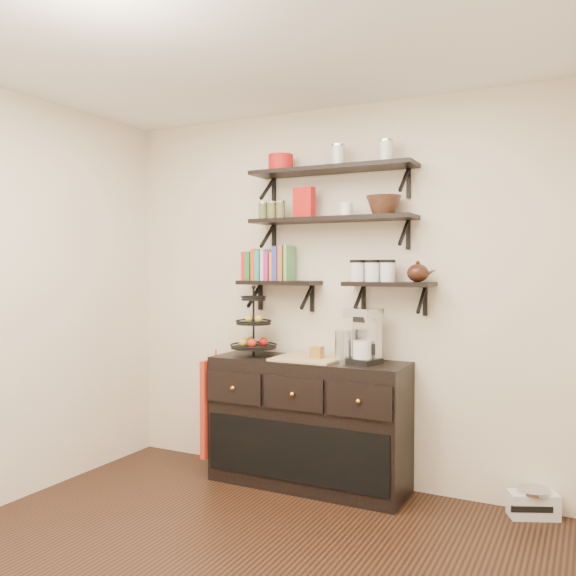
{
  "coord_description": "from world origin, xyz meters",
  "views": [
    {
      "loc": [
        1.67,
        -2.35,
        1.55
      ],
      "look_at": [
        -0.11,
        1.15,
        1.41
      ],
      "focal_mm": 38.0,
      "sensor_mm": 36.0,
      "label": 1
    }
  ],
  "objects": [
    {
      "name": "shelf_top",
      "position": [
        0.0,
        1.62,
        2.23
      ],
      "size": [
        1.2,
        0.27,
        0.23
      ],
      "color": "black",
      "rests_on": "back_wall"
    },
    {
      "name": "shelf_low_right",
      "position": [
        0.42,
        1.63,
        1.43
      ],
      "size": [
        0.6,
        0.25,
        0.23
      ],
      "color": "black",
      "rests_on": "back_wall"
    },
    {
      "name": "teapot",
      "position": [
        0.62,
        1.63,
        1.52
      ],
      "size": [
        0.19,
        0.15,
        0.14
      ],
      "primitive_type": null,
      "rotation": [
        0.0,
        0.0,
        0.02
      ],
      "color": "#32170F",
      "rests_on": "shelf_low_right"
    },
    {
      "name": "red_pot",
      "position": [
        -0.4,
        1.61,
        2.31
      ],
      "size": [
        0.18,
        0.18,
        0.12
      ],
      "primitive_type": "cylinder",
      "color": "red",
      "rests_on": "shelf_top"
    },
    {
      "name": "recipe_box",
      "position": [
        -0.21,
        1.61,
        2.01
      ],
      "size": [
        0.17,
        0.09,
        0.22
      ],
      "primitive_type": "cube",
      "rotation": [
        0.0,
        0.0,
        -0.18
      ],
      "color": "red",
      "rests_on": "shelf_mid"
    },
    {
      "name": "walnut_bowl",
      "position": [
        0.38,
        1.61,
        1.96
      ],
      "size": [
        0.24,
        0.24,
        0.13
      ],
      "primitive_type": null,
      "color": "black",
      "rests_on": "shelf_mid"
    },
    {
      "name": "sideboard",
      "position": [
        -0.13,
        1.51,
        0.45
      ],
      "size": [
        1.4,
        0.5,
        0.92
      ],
      "color": "black",
      "rests_on": "floor"
    },
    {
      "name": "radio",
      "position": [
        1.34,
        1.65,
        0.09
      ],
      "size": [
        0.33,
        0.26,
        0.17
      ],
      "rotation": [
        0.0,
        0.0,
        0.42
      ],
      "color": "silver",
      "rests_on": "floor"
    },
    {
      "name": "candle",
      "position": [
        -0.06,
        1.51,
        0.96
      ],
      "size": [
        0.08,
        0.08,
        0.08
      ],
      "primitive_type": "cube",
      "color": "olive",
      "rests_on": "sideboard"
    },
    {
      "name": "fruit_stand",
      "position": [
        -0.57,
        1.52,
        1.07
      ],
      "size": [
        0.33,
        0.33,
        0.49
      ],
      "rotation": [
        0.0,
        0.0,
        -0.23
      ],
      "color": "black",
      "rests_on": "sideboard"
    },
    {
      "name": "ramekins",
      "position": [
        0.11,
        1.61,
        1.95
      ],
      "size": [
        0.09,
        0.09,
        0.1
      ],
      "primitive_type": "cylinder",
      "color": "white",
      "rests_on": "shelf_mid"
    },
    {
      "name": "ceiling",
      "position": [
        0.0,
        0.0,
        2.7
      ],
      "size": [
        3.5,
        3.5,
        0.02
      ],
      "primitive_type": "cube",
      "color": "white",
      "rests_on": "back_wall"
    },
    {
      "name": "glass_canisters",
      "position": [
        0.3,
        1.63,
        1.51
      ],
      "size": [
        0.32,
        0.1,
        0.13
      ],
      "color": "silver",
      "rests_on": "shelf_low_right"
    },
    {
      "name": "shelf_mid",
      "position": [
        0.0,
        1.62,
        1.88
      ],
      "size": [
        1.2,
        0.27,
        0.23
      ],
      "color": "black",
      "rests_on": "back_wall"
    },
    {
      "name": "coffee_maker",
      "position": [
        0.28,
        1.54,
        1.08
      ],
      "size": [
        0.25,
        0.25,
        0.37
      ],
      "rotation": [
        0.0,
        0.0,
        -0.33
      ],
      "color": "black",
      "rests_on": "sideboard"
    },
    {
      "name": "shelf_low_left",
      "position": [
        -0.42,
        1.63,
        1.43
      ],
      "size": [
        0.6,
        0.25,
        0.23
      ],
      "color": "black",
      "rests_on": "back_wall"
    },
    {
      "name": "cookbooks",
      "position": [
        -0.51,
        1.63,
        1.56
      ],
      "size": [
        0.36,
        0.15,
        0.26
      ],
      "color": "red",
      "rests_on": "shelf_low_left"
    },
    {
      "name": "back_wall",
      "position": [
        0.0,
        1.75,
        1.35
      ],
      "size": [
        3.5,
        0.02,
        2.7
      ],
      "primitive_type": "cube",
      "color": "white",
      "rests_on": "ground"
    },
    {
      "name": "thermal_carafe",
      "position": [
        0.14,
        1.49,
        1.01
      ],
      "size": [
        0.11,
        0.11,
        0.22
      ],
      "primitive_type": "cylinder",
      "color": "silver",
      "rests_on": "sideboard"
    },
    {
      "name": "apron",
      "position": [
        -0.86,
        1.41,
        0.51
      ],
      "size": [
        0.04,
        0.31,
        0.71
      ],
      "primitive_type": "cube",
      "color": "#B32513",
      "rests_on": "sideboard"
    }
  ]
}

